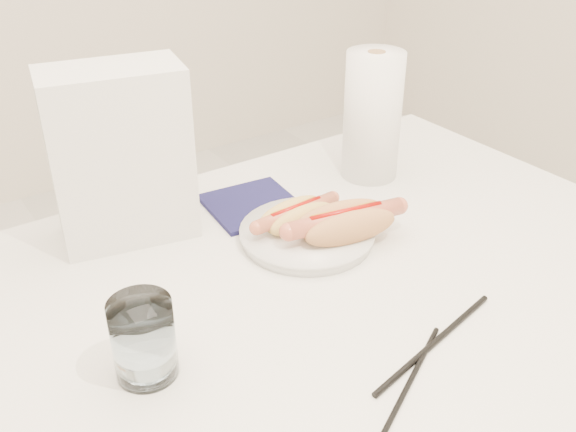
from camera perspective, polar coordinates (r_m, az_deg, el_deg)
table at (r=0.95m, az=1.10°, el=-9.22°), size 1.20×0.80×0.75m
plate at (r=1.01m, az=1.68°, el=-1.75°), size 0.25×0.25×0.02m
hotdog_left at (r=1.01m, az=0.72°, el=0.01°), size 0.15×0.07×0.04m
hotdog_right at (r=0.98m, az=5.08°, el=-0.62°), size 0.19×0.10×0.05m
water_glass at (r=0.77m, az=-12.60°, el=-10.52°), size 0.07×0.07×0.10m
chopstick_near at (r=0.78m, az=10.66°, el=-14.17°), size 0.19×0.10×0.01m
chopstick_far at (r=0.84m, az=12.81°, el=-10.76°), size 0.24×0.06×0.01m
napkin_box at (r=1.00m, az=-14.54°, el=5.17°), size 0.22×0.15×0.27m
navy_napkin at (r=1.11m, az=-3.17°, el=1.01°), size 0.16×0.16×0.01m
paper_towel_roll at (r=1.18m, az=7.43°, el=8.71°), size 0.12×0.12×0.23m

